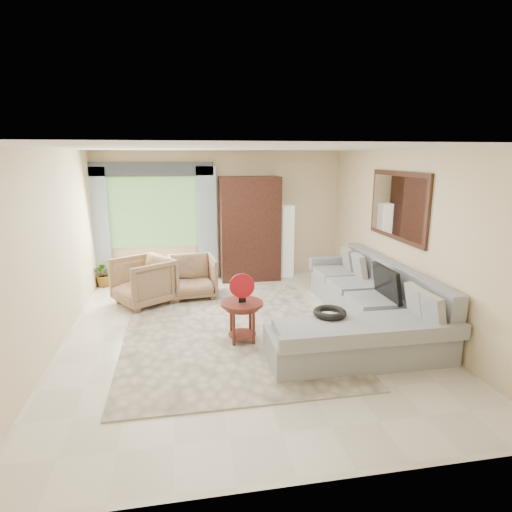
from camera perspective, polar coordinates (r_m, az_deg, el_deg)
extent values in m
plane|color=silver|center=(6.31, -1.69, -10.14)|extent=(6.00, 6.00, 0.00)
cube|color=beige|center=(6.38, -3.47, -9.80)|extent=(3.02, 4.01, 0.02)
cube|color=gray|center=(7.23, 13.63, -5.72)|extent=(0.90, 2.40, 0.40)
cube|color=gray|center=(5.60, 13.59, -11.46)|extent=(2.30, 0.80, 0.40)
cube|color=gray|center=(6.91, 17.82, -2.99)|extent=(0.20, 3.20, 0.50)
cube|color=gray|center=(8.28, 10.22, -0.89)|extent=(0.90, 0.16, 0.22)
cube|color=gray|center=(5.12, 15.81, -10.51)|extent=(2.30, 0.10, 0.18)
cube|color=black|center=(6.44, 17.02, -3.45)|extent=(0.14, 0.74, 0.48)
torus|color=black|center=(5.60, 9.81, -7.45)|extent=(0.43, 0.43, 0.09)
cylinder|color=#4A1B13|center=(5.81, -1.87, -6.34)|extent=(0.58, 0.58, 0.04)
cylinder|color=#4A1B13|center=(5.92, -1.85, -9.06)|extent=(0.38, 0.38, 0.52)
cylinder|color=#A21019|center=(5.73, -1.89, -4.00)|extent=(0.34, 0.08, 0.34)
imported|color=#A17D57|center=(7.58, -14.78, -3.28)|extent=(1.22, 1.21, 0.81)
imported|color=olive|center=(7.78, -8.49, -2.77)|extent=(0.87, 0.89, 0.75)
imported|color=#999999|center=(8.87, -19.55, -2.12)|extent=(0.59, 0.55, 0.53)
cube|color=black|center=(8.69, -0.83, 3.63)|extent=(1.20, 0.55, 2.10)
cube|color=silver|center=(8.96, 4.17, 1.95)|extent=(0.24, 0.24, 1.50)
cube|color=#669E59|center=(8.78, -13.50, 5.68)|extent=(1.80, 0.04, 1.40)
cube|color=#9EB7CC|center=(8.85, -20.24, 3.65)|extent=(0.40, 0.08, 2.30)
cube|color=#9EB7CC|center=(8.73, -6.53, 4.26)|extent=(0.40, 0.08, 2.30)
cube|color=#1E232D|center=(8.65, -13.83, 11.21)|extent=(2.40, 0.12, 0.26)
cube|color=black|center=(6.97, 18.39, 6.36)|extent=(0.04, 1.70, 1.05)
cube|color=white|center=(6.96, 18.21, 6.36)|extent=(0.02, 1.54, 0.90)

